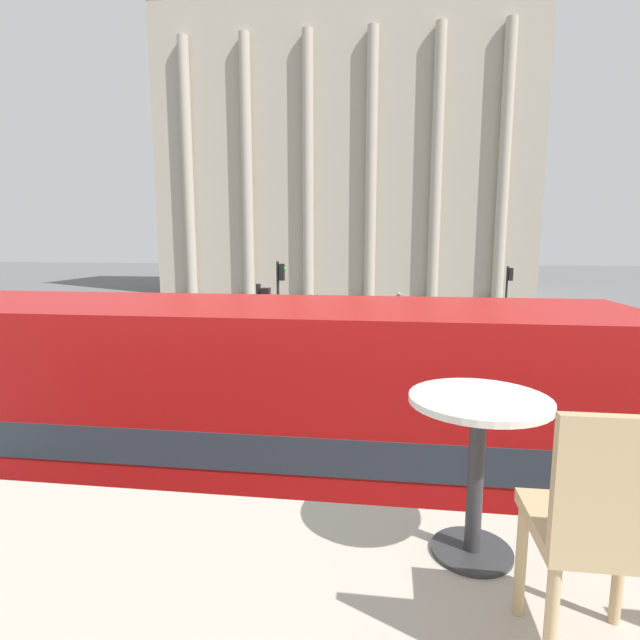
% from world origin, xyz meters
% --- Properties ---
extents(double_decker_bus, '(10.26, 2.68, 3.88)m').
position_xyz_m(double_decker_bus, '(-1.96, 3.98, 2.17)').
color(double_decker_bus, black).
rests_on(double_decker_bus, ground_plane).
extents(cafe_dining_table, '(0.60, 0.60, 0.73)m').
position_xyz_m(cafe_dining_table, '(0.43, -0.35, 3.86)').
color(cafe_dining_table, '#2D2D30').
rests_on(cafe_dining_table, cafe_floor_slab).
extents(cafe_chair_0, '(0.40, 0.40, 0.91)m').
position_xyz_m(cafe_chair_0, '(0.71, -0.94, 3.84)').
color(cafe_chair_0, tan).
rests_on(cafe_chair_0, cafe_floor_slab).
extents(plaza_building_left, '(32.73, 12.20, 25.40)m').
position_xyz_m(plaza_building_left, '(-3.97, 45.07, 12.69)').
color(plaza_building_left, '#B2A893').
rests_on(plaza_building_left, ground_plane).
extents(traffic_light_near, '(0.42, 0.24, 3.69)m').
position_xyz_m(traffic_light_near, '(-2.98, 9.26, 2.42)').
color(traffic_light_near, black).
rests_on(traffic_light_near, ground_plane).
extents(traffic_light_mid, '(0.42, 0.24, 3.87)m').
position_xyz_m(traffic_light_mid, '(-4.44, 18.07, 2.53)').
color(traffic_light_mid, black).
rests_on(traffic_light_mid, ground_plane).
extents(traffic_light_far, '(0.42, 0.24, 3.36)m').
position_xyz_m(traffic_light_far, '(6.67, 26.03, 2.21)').
color(traffic_light_far, black).
rests_on(traffic_light_far, ground_plane).
extents(car_black, '(4.20, 1.93, 1.35)m').
position_xyz_m(car_black, '(3.39, 17.04, 0.70)').
color(car_black, black).
rests_on(car_black, ground_plane).
extents(car_navy, '(4.20, 1.93, 1.35)m').
position_xyz_m(car_navy, '(-3.20, 22.71, 0.70)').
color(car_navy, black).
rests_on(car_navy, ground_plane).
extents(pedestrian_grey, '(0.32, 0.32, 1.81)m').
position_xyz_m(pedestrian_grey, '(4.36, 14.32, 1.05)').
color(pedestrian_grey, '#282B33').
rests_on(pedestrian_grey, ground_plane).
extents(pedestrian_white, '(0.32, 0.32, 1.61)m').
position_xyz_m(pedestrian_white, '(-7.07, 20.08, 0.92)').
color(pedestrian_white, '#282B33').
rests_on(pedestrian_white, ground_plane).
extents(pedestrian_yellow, '(0.32, 0.32, 1.62)m').
position_xyz_m(pedestrian_yellow, '(4.96, 16.01, 0.93)').
color(pedestrian_yellow, '#282B33').
rests_on(pedestrian_yellow, ground_plane).
extents(pedestrian_blue, '(0.32, 0.32, 1.65)m').
position_xyz_m(pedestrian_blue, '(0.79, 28.05, 0.94)').
color(pedestrian_blue, '#282B33').
rests_on(pedestrian_blue, ground_plane).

